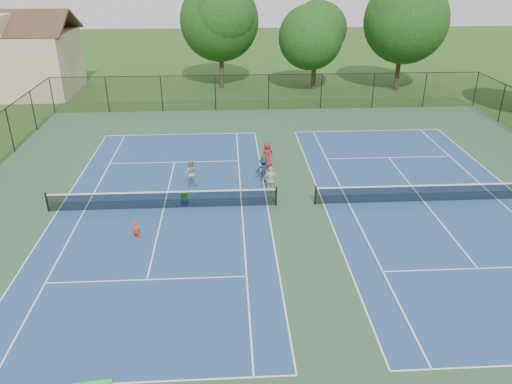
{
  "coord_description": "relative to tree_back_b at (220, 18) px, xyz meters",
  "views": [
    {
      "loc": [
        -3.5,
        -23.57,
        12.16
      ],
      "look_at": [
        -2.18,
        -1.0,
        1.3
      ],
      "focal_mm": 35.0,
      "sensor_mm": 36.0,
      "label": 1
    }
  ],
  "objects": [
    {
      "name": "tennis_court_right",
      "position": [
        11.0,
        -26.0,
        -6.5
      ],
      "size": [
        12.0,
        23.83,
        1.07
      ],
      "color": "navy",
      "rests_on": "ground"
    },
    {
      "name": "tree_back_d",
      "position": [
        17.0,
        -2.0,
        0.23
      ],
      "size": [
        7.8,
        7.8,
        10.37
      ],
      "color": "#2D2116",
      "rests_on": "ground"
    },
    {
      "name": "tennis_court_left",
      "position": [
        -3.0,
        -26.0,
        -6.5
      ],
      "size": [
        12.0,
        23.83,
        1.07
      ],
      "color": "navy",
      "rests_on": "ground"
    },
    {
      "name": "instructor",
      "position": [
        -1.7,
        -23.18,
        -5.81
      ],
      "size": [
        0.8,
        0.65,
        1.57
      ],
      "primitive_type": "imported",
      "rotation": [
        0.0,
        0.0,
        3.07
      ],
      "color": "gray",
      "rests_on": "ground"
    },
    {
      "name": "tree_back_c",
      "position": [
        9.0,
        -1.0,
        -1.11
      ],
      "size": [
        6.0,
        6.0,
        8.4
      ],
      "color": "#2D2116",
      "rests_on": "ground"
    },
    {
      "name": "perimeter_fence",
      "position": [
        4.0,
        -26.0,
        -4.99
      ],
      "size": [
        36.08,
        36.08,
        3.02
      ],
      "color": "black",
      "rests_on": "ground"
    },
    {
      "name": "ground",
      "position": [
        4.0,
        -26.0,
        -6.6
      ],
      "size": [
        140.0,
        140.0,
        0.0
      ],
      "primitive_type": "plane",
      "color": "#234716",
      "rests_on": "ground"
    },
    {
      "name": "court_pad",
      "position": [
        4.0,
        -26.0,
        -6.59
      ],
      "size": [
        36.0,
        36.0,
        0.01
      ],
      "primitive_type": "cube",
      "color": "#2B4D2E",
      "rests_on": "ground"
    },
    {
      "name": "bystander_c",
      "position": [
        2.9,
        -20.59,
        -5.79
      ],
      "size": [
        0.91,
        0.74,
        1.61
      ],
      "primitive_type": "imported",
      "rotation": [
        0.0,
        0.0,
        3.48
      ],
      "color": "maroon",
      "rests_on": "ground"
    },
    {
      "name": "bystander_a",
      "position": [
        2.79,
        -24.58,
        -5.77
      ],
      "size": [
        0.97,
        0.41,
        1.65
      ],
      "primitive_type": "imported",
      "rotation": [
        0.0,
        0.0,
        3.13
      ],
      "color": "silver",
      "rests_on": "ground"
    },
    {
      "name": "clapboard_house",
      "position": [
        -19.0,
        -1.0,
        -3.5
      ],
      "size": [
        10.8,
        8.1,
        7.65
      ],
      "color": "tan",
      "rests_on": "ground"
    },
    {
      "name": "tree_back_b",
      "position": [
        0.0,
        0.0,
        0.0
      ],
      "size": [
        7.6,
        7.6,
        10.03
      ],
      "color": "#2D2116",
      "rests_on": "ground"
    },
    {
      "name": "bystander_b",
      "position": [
        2.51,
        -22.9,
        -5.85
      ],
      "size": [
        1.06,
        0.74,
        1.5
      ],
      "primitive_type": "imported",
      "rotation": [
        0.0,
        0.0,
        2.94
      ],
      "color": "#171E33",
      "rests_on": "ground"
    },
    {
      "name": "ball_hopper",
      "position": [
        -1.93,
        -25.6,
        -6.1
      ],
      "size": [
        0.35,
        0.28,
        0.39
      ],
      "primitive_type": "cube",
      "rotation": [
        0.0,
        0.0,
        0.02
      ],
      "color": "green",
      "rests_on": "ball_crate"
    },
    {
      "name": "ball_crate",
      "position": [
        -1.93,
        -25.6,
        -6.45
      ],
      "size": [
        0.39,
        0.3,
        0.3
      ],
      "primitive_type": "cube",
      "rotation": [
        0.0,
        0.0,
        0.02
      ],
      "color": "#16249C",
      "rests_on": "ground"
    },
    {
      "name": "child_player",
      "position": [
        -3.92,
        -29.11,
        -6.12
      ],
      "size": [
        0.41,
        0.34,
        0.96
      ],
      "primitive_type": "imported",
      "rotation": [
        0.0,
        0.0,
        -0.38
      ],
      "color": "#F63010",
      "rests_on": "ground"
    }
  ]
}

